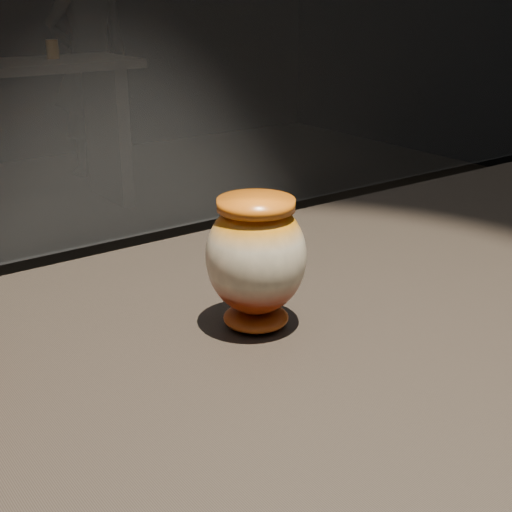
# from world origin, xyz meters

# --- Properties ---
(display_plinth) EXTENTS (2.00, 0.80, 0.90)m
(display_plinth) POSITION_xyz_m (0.00, 0.00, 0.63)
(display_plinth) COLOR black
(display_plinth) RESTS_ON ground
(main_vase) EXTENTS (0.13, 0.13, 0.17)m
(main_vase) POSITION_xyz_m (-0.13, 0.04, 0.99)
(main_vase) COLOR maroon
(main_vase) RESTS_ON display_plinth
(back_vase_right) EXTENTS (0.07, 0.07, 0.11)m
(back_vase_right) POSITION_xyz_m (0.99, 3.63, 0.95)
(back_vase_right) COLOR brown
(back_vase_right) RESTS_ON back_shelf
(visitor) EXTENTS (0.62, 0.44, 1.62)m
(visitor) POSITION_xyz_m (1.49, 4.25, 0.81)
(visitor) COLOR black
(visitor) RESTS_ON ground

